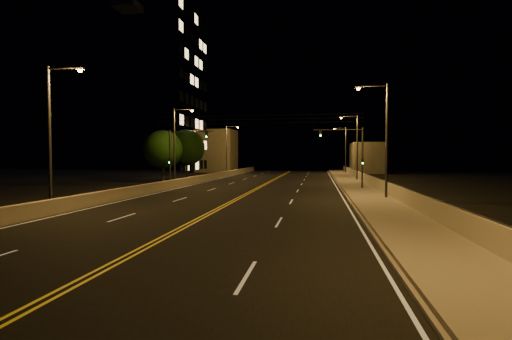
% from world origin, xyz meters
% --- Properties ---
extents(ground, '(160.00, 160.00, 0.00)m').
position_xyz_m(ground, '(0.00, 0.00, 0.00)').
color(ground, black).
rests_on(ground, ground).
extents(road, '(18.00, 120.00, 0.02)m').
position_xyz_m(road, '(0.00, 20.00, 0.01)').
color(road, black).
rests_on(road, ground).
extents(sidewalk, '(3.60, 120.00, 0.30)m').
position_xyz_m(sidewalk, '(10.80, 20.00, 0.15)').
color(sidewalk, gray).
rests_on(sidewalk, ground).
extents(curb, '(0.14, 120.00, 0.15)m').
position_xyz_m(curb, '(8.93, 20.00, 0.07)').
color(curb, gray).
rests_on(curb, ground).
extents(parapet_wall, '(0.30, 120.00, 1.00)m').
position_xyz_m(parapet_wall, '(12.45, 20.00, 0.80)').
color(parapet_wall, '#9F9484').
rests_on(parapet_wall, sidewalk).
extents(jersey_barrier, '(0.45, 120.00, 0.94)m').
position_xyz_m(jersey_barrier, '(-9.19, 20.00, 0.47)').
color(jersey_barrier, '#9F9484').
rests_on(jersey_barrier, ground).
extents(distant_building_right, '(6.00, 10.00, 6.36)m').
position_xyz_m(distant_building_right, '(16.50, 72.08, 3.18)').
color(distant_building_right, slate).
rests_on(distant_building_right, ground).
extents(distant_building_left, '(8.00, 8.00, 9.39)m').
position_xyz_m(distant_building_left, '(-16.00, 71.81, 4.70)').
color(distant_building_left, slate).
rests_on(distant_building_left, ground).
extents(parapet_rail, '(0.06, 120.00, 0.06)m').
position_xyz_m(parapet_rail, '(12.45, 20.00, 1.33)').
color(parapet_rail, black).
rests_on(parapet_rail, parapet_wall).
extents(lane_markings, '(17.32, 116.00, 0.00)m').
position_xyz_m(lane_markings, '(0.00, 19.93, 0.02)').
color(lane_markings, silver).
rests_on(lane_markings, road).
extents(streetlight_1, '(2.55, 0.28, 9.14)m').
position_xyz_m(streetlight_1, '(11.52, 21.19, 5.28)').
color(streetlight_1, '#2D2D33').
rests_on(streetlight_1, ground).
extents(streetlight_2, '(2.55, 0.28, 9.14)m').
position_xyz_m(streetlight_2, '(11.52, 43.35, 5.28)').
color(streetlight_2, '#2D2D33').
rests_on(streetlight_2, ground).
extents(streetlight_3, '(2.55, 0.28, 9.14)m').
position_xyz_m(streetlight_3, '(11.52, 65.03, 5.28)').
color(streetlight_3, '#2D2D33').
rests_on(streetlight_3, ground).
extents(streetlight_4, '(2.55, 0.28, 9.14)m').
position_xyz_m(streetlight_4, '(-9.92, 11.93, 5.28)').
color(streetlight_4, '#2D2D33').
rests_on(streetlight_4, ground).
extents(streetlight_5, '(2.55, 0.28, 9.14)m').
position_xyz_m(streetlight_5, '(-9.92, 32.48, 5.28)').
color(streetlight_5, '#2D2D33').
rests_on(streetlight_5, ground).
extents(streetlight_6, '(2.55, 0.28, 9.14)m').
position_xyz_m(streetlight_6, '(-9.92, 57.53, 5.28)').
color(streetlight_6, '#2D2D33').
rests_on(streetlight_6, ground).
extents(traffic_signal_right, '(5.11, 0.31, 6.46)m').
position_xyz_m(traffic_signal_right, '(10.04, 30.18, 4.05)').
color(traffic_signal_right, '#2D2D33').
rests_on(traffic_signal_right, ground).
extents(traffic_signal_left, '(5.11, 0.31, 6.46)m').
position_xyz_m(traffic_signal_left, '(-8.84, 30.18, 4.05)').
color(traffic_signal_left, '#2D2D33').
rests_on(traffic_signal_left, ground).
extents(overhead_wires, '(22.00, 0.03, 0.83)m').
position_xyz_m(overhead_wires, '(0.00, 29.50, 7.40)').
color(overhead_wires, black).
extents(building_tower, '(24.00, 15.00, 30.20)m').
position_xyz_m(building_tower, '(-26.29, 51.64, 14.53)').
color(building_tower, slate).
rests_on(building_tower, ground).
extents(tree_0, '(5.16, 5.16, 6.99)m').
position_xyz_m(tree_0, '(-13.89, 37.62, 4.40)').
color(tree_0, black).
rests_on(tree_0, ground).
extents(tree_1, '(5.73, 5.73, 7.76)m').
position_xyz_m(tree_1, '(-14.04, 47.08, 4.89)').
color(tree_1, black).
rests_on(tree_1, ground).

